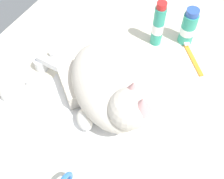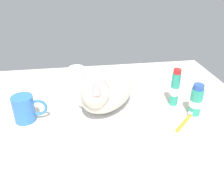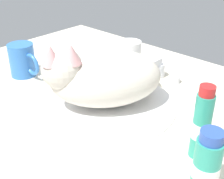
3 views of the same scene
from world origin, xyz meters
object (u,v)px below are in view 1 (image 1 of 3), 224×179
object	(u,v)px
cat	(109,89)
toothbrush	(191,55)
faucet	(44,64)
rinse_cup	(11,88)
toothpaste_bottle	(158,25)
mouthwash_bottle	(188,27)

from	to	relation	value
cat	toothbrush	distance (cm)	30.07
faucet	toothbrush	size ratio (longest dim) A/B	1.35
rinse_cup	toothpaste_bottle	xyz separation A→B (cm)	(36.43, -23.50, 2.96)
toothpaste_bottle	mouthwash_bottle	xyz separation A→B (cm)	(5.07, -7.38, -1.42)
rinse_cup	mouthwash_bottle	bearing A→B (deg)	-36.65
faucet	cat	distance (cm)	21.86
toothbrush	faucet	bearing A→B (deg)	127.55
faucet	toothbrush	distance (cm)	42.13
rinse_cup	toothpaste_bottle	size ratio (longest dim) A/B	0.53
rinse_cup	mouthwash_bottle	size ratio (longest dim) A/B	0.67
mouthwash_bottle	toothbrush	distance (cm)	8.06
rinse_cup	mouthwash_bottle	xyz separation A→B (cm)	(41.50, -30.88, 1.54)
toothbrush	toothpaste_bottle	bearing A→B (deg)	91.07
cat	toothbrush	world-z (taller)	cat
toothpaste_bottle	toothbrush	xyz separation A→B (cm)	(0.21, -11.47, -6.38)
rinse_cup	toothbrush	size ratio (longest dim) A/B	0.75
rinse_cup	toothpaste_bottle	bearing A→B (deg)	-32.82
faucet	rinse_cup	world-z (taller)	rinse_cup
faucet	toothpaste_bottle	world-z (taller)	toothpaste_bottle
rinse_cup	toothpaste_bottle	world-z (taller)	toothpaste_bottle
toothpaste_bottle	toothbrush	size ratio (longest dim) A/B	1.41
toothpaste_bottle	cat	bearing A→B (deg)	178.62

